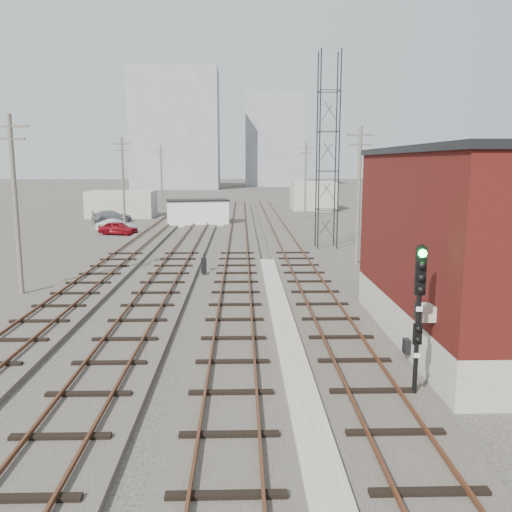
{
  "coord_description": "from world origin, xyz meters",
  "views": [
    {
      "loc": [
        -1.18,
        -7.43,
        6.64
      ],
      "look_at": [
        -0.49,
        18.3,
        2.2
      ],
      "focal_mm": 38.0,
      "sensor_mm": 36.0,
      "label": 1
    }
  ],
  "objects_px": {
    "car_red": "(118,228)",
    "car_silver": "(116,226)",
    "site_trailer": "(198,212)",
    "car_grey": "(112,216)",
    "signal_mast": "(419,309)",
    "switch_stand": "(204,265)"
  },
  "relations": [
    {
      "from": "signal_mast",
      "to": "site_trailer",
      "type": "distance_m",
      "value": 44.72
    },
    {
      "from": "site_trailer",
      "to": "car_silver",
      "type": "height_order",
      "value": "site_trailer"
    },
    {
      "from": "switch_stand",
      "to": "site_trailer",
      "type": "bearing_deg",
      "value": 79.77
    },
    {
      "from": "switch_stand",
      "to": "car_silver",
      "type": "relative_size",
      "value": 0.33
    },
    {
      "from": "switch_stand",
      "to": "car_red",
      "type": "relative_size",
      "value": 0.34
    },
    {
      "from": "switch_stand",
      "to": "site_trailer",
      "type": "xyz_separation_m",
      "value": [
        -2.44,
        26.07,
        0.82
      ]
    },
    {
      "from": "site_trailer",
      "to": "car_grey",
      "type": "bearing_deg",
      "value": 149.08
    },
    {
      "from": "signal_mast",
      "to": "switch_stand",
      "type": "relative_size",
      "value": 3.62
    },
    {
      "from": "signal_mast",
      "to": "site_trailer",
      "type": "relative_size",
      "value": 0.64
    },
    {
      "from": "site_trailer",
      "to": "car_grey",
      "type": "xyz_separation_m",
      "value": [
        -10.03,
        3.77,
        -0.75
      ]
    },
    {
      "from": "site_trailer",
      "to": "car_silver",
      "type": "xyz_separation_m",
      "value": [
        -7.5,
        -5.26,
        -0.78
      ]
    },
    {
      "from": "car_grey",
      "to": "signal_mast",
      "type": "bearing_deg",
      "value": -177.69
    },
    {
      "from": "car_silver",
      "to": "site_trailer",
      "type": "bearing_deg",
      "value": -52.22
    },
    {
      "from": "signal_mast",
      "to": "car_red",
      "type": "distance_m",
      "value": 39.79
    },
    {
      "from": "car_red",
      "to": "car_grey",
      "type": "height_order",
      "value": "car_grey"
    },
    {
      "from": "switch_stand",
      "to": "car_red",
      "type": "xyz_separation_m",
      "value": [
        -9.25,
        18.61,
        0.04
      ]
    },
    {
      "from": "car_red",
      "to": "car_grey",
      "type": "relative_size",
      "value": 0.82
    },
    {
      "from": "signal_mast",
      "to": "switch_stand",
      "type": "height_order",
      "value": "signal_mast"
    },
    {
      "from": "car_red",
      "to": "car_silver",
      "type": "xyz_separation_m",
      "value": [
        -0.69,
        2.21,
        -0.01
      ]
    },
    {
      "from": "car_silver",
      "to": "car_red",
      "type": "bearing_deg",
      "value": -159.98
    },
    {
      "from": "car_red",
      "to": "car_silver",
      "type": "relative_size",
      "value": 0.98
    },
    {
      "from": "car_silver",
      "to": "signal_mast",
      "type": "bearing_deg",
      "value": -153.25
    }
  ]
}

